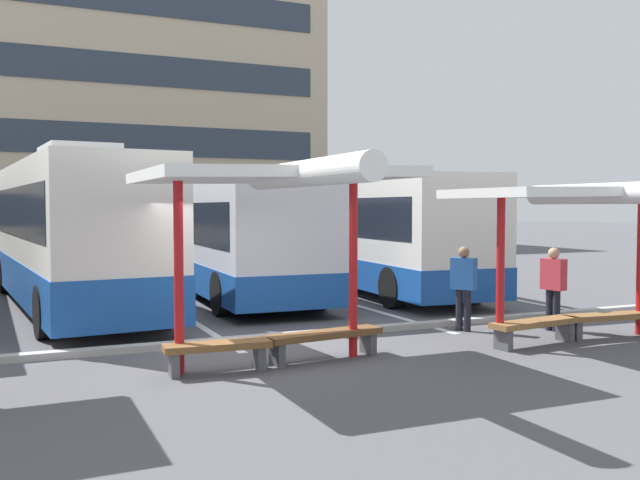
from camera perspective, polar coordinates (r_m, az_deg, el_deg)
ground_plane at (r=11.73m, az=-6.27°, el=-9.22°), size 160.00×160.00×0.00m
terminal_building at (r=47.66m, az=-19.92°, el=12.08°), size 31.41×10.21×23.29m
coach_bus_1 at (r=17.68m, az=-19.86°, el=0.35°), size 3.45×11.21×3.78m
coach_bus_2 at (r=19.96m, az=-7.89°, el=0.28°), size 2.93×11.84×3.44m
coach_bus_3 at (r=20.83m, az=3.70°, el=0.59°), size 3.20×11.61×3.57m
lane_stripe_2 at (r=18.45m, az=-12.96°, el=-4.88°), size 0.16×14.00×0.01m
lane_stripe_3 at (r=19.70m, az=-0.68°, el=-4.33°), size 0.16×14.00×0.01m
lane_stripe_4 at (r=21.73m, az=9.70°, el=-3.71°), size 0.16×14.00×0.01m
waiting_shelter_1 at (r=10.37m, az=-3.57°, el=4.98°), size 3.83×4.82×3.06m
bench_2 at (r=10.38m, az=-8.41°, el=-8.94°), size 1.59×0.52×0.45m
bench_3 at (r=11.15m, az=0.36°, el=-8.04°), size 2.03×0.67×0.45m
waiting_shelter_2 at (r=13.10m, az=20.99°, el=3.38°), size 4.29×4.42×2.83m
bench_4 at (r=12.81m, az=17.24°, el=-6.76°), size 1.90×0.65×0.45m
bench_5 at (r=14.06m, az=22.77°, el=-6.01°), size 1.97×0.64×0.45m
platform_kerb at (r=12.51m, az=-7.46°, el=-8.19°), size 44.00×0.24×0.12m
waiting_passenger_0 at (r=14.34m, az=18.59°, el=-3.37°), size 0.31×0.51×1.63m
waiting_passenger_1 at (r=13.85m, az=11.69°, el=-3.42°), size 0.43×0.52×1.66m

